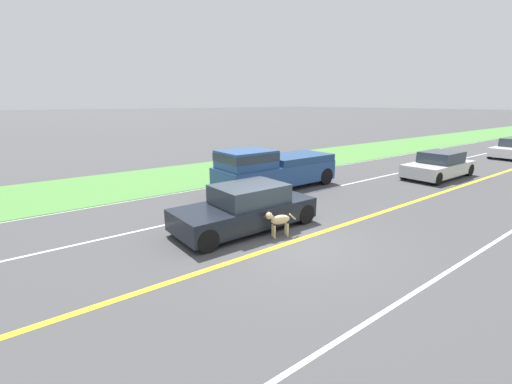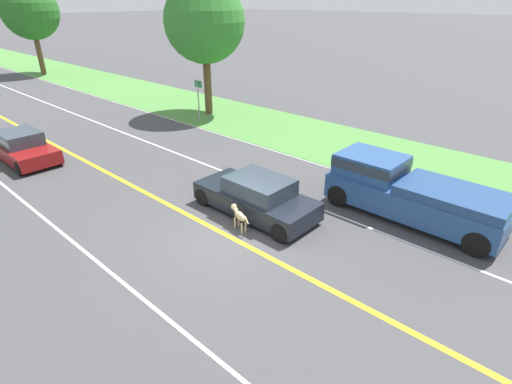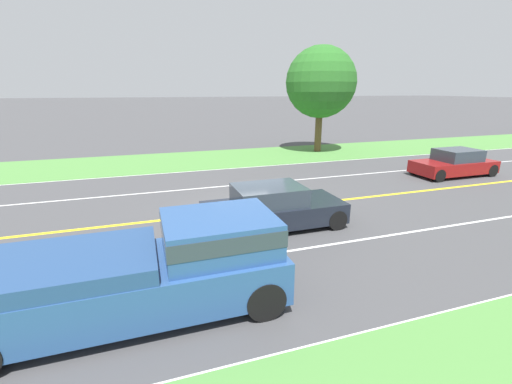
{
  "view_description": "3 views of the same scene",
  "coord_description": "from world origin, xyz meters",
  "px_view_note": "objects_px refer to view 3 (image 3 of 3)",
  "views": [
    {
      "loc": [
        -6.53,
        6.3,
        3.85
      ],
      "look_at": [
        1.82,
        -0.09,
        1.07
      ],
      "focal_mm": 24.0,
      "sensor_mm": 36.0,
      "label": 1
    },
    {
      "loc": [
        -7.35,
        -7.91,
        6.84
      ],
      "look_at": [
        1.3,
        0.02,
        1.1
      ],
      "focal_mm": 28.0,
      "sensor_mm": 36.0,
      "label": 2
    },
    {
      "loc": [
        11.32,
        -3.36,
        4.27
      ],
      "look_at": [
        1.08,
        0.05,
        1.03
      ],
      "focal_mm": 24.0,
      "sensor_mm": 36.0,
      "label": 3
    }
  ],
  "objects_px": {
    "ego_car": "(272,208)",
    "oncoming_car": "(454,164)",
    "dog": "(252,202)",
    "pickup_truck": "(149,269)",
    "roadside_tree_left_near": "(321,83)"
  },
  "relations": [
    {
      "from": "ego_car",
      "to": "oncoming_car",
      "type": "height_order",
      "value": "ego_car"
    },
    {
      "from": "dog",
      "to": "pickup_truck",
      "type": "xyz_separation_m",
      "value": [
        4.53,
        -3.55,
        0.43
      ]
    },
    {
      "from": "dog",
      "to": "oncoming_car",
      "type": "relative_size",
      "value": 0.25
    },
    {
      "from": "ego_car",
      "to": "pickup_truck",
      "type": "height_order",
      "value": "pickup_truck"
    },
    {
      "from": "ego_car",
      "to": "pickup_truck",
      "type": "relative_size",
      "value": 0.77
    },
    {
      "from": "ego_car",
      "to": "roadside_tree_left_near",
      "type": "distance_m",
      "value": 15.16
    },
    {
      "from": "oncoming_car",
      "to": "roadside_tree_left_near",
      "type": "bearing_deg",
      "value": 20.66
    },
    {
      "from": "dog",
      "to": "roadside_tree_left_near",
      "type": "distance_m",
      "value": 14.44
    },
    {
      "from": "pickup_truck",
      "to": "roadside_tree_left_near",
      "type": "bearing_deg",
      "value": 142.27
    },
    {
      "from": "ego_car",
      "to": "oncoming_car",
      "type": "xyz_separation_m",
      "value": [
        -3.52,
        11.37,
        -0.02
      ]
    },
    {
      "from": "ego_car",
      "to": "dog",
      "type": "distance_m",
      "value": 1.22
    },
    {
      "from": "dog",
      "to": "roadside_tree_left_near",
      "type": "relative_size",
      "value": 0.15
    },
    {
      "from": "roadside_tree_left_near",
      "to": "ego_car",
      "type": "bearing_deg",
      "value": -33.84
    },
    {
      "from": "oncoming_car",
      "to": "roadside_tree_left_near",
      "type": "relative_size",
      "value": 0.59
    },
    {
      "from": "ego_car",
      "to": "pickup_truck",
      "type": "distance_m",
      "value": 5.12
    }
  ]
}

